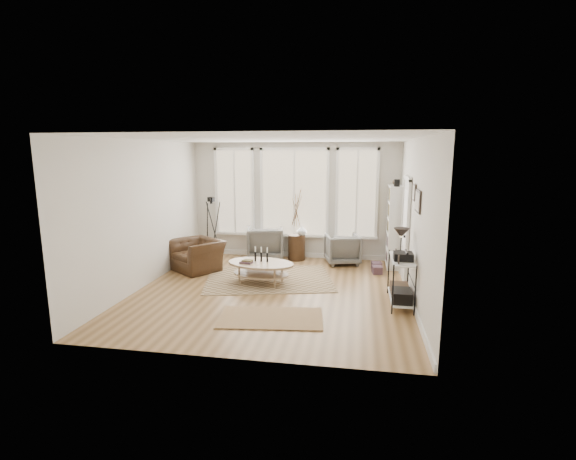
% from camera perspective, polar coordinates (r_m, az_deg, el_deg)
% --- Properties ---
extents(room, '(5.50, 5.54, 2.90)m').
position_cam_1_polar(room, '(7.89, -1.99, 1.61)').
color(room, '#9A7346').
rests_on(room, ground).
extents(bay_window, '(4.14, 0.12, 2.24)m').
position_cam_1_polar(bay_window, '(10.49, 0.86, 4.87)').
color(bay_window, '#CBB282').
rests_on(bay_window, ground).
extents(door, '(0.09, 1.06, 2.22)m').
position_cam_1_polar(door, '(8.94, 15.76, 0.31)').
color(door, silver).
rests_on(door, ground).
extents(bookcase, '(0.31, 0.85, 2.06)m').
position_cam_1_polar(bookcase, '(10.01, 14.33, 0.48)').
color(bookcase, white).
rests_on(bookcase, ground).
extents(low_shelf, '(0.38, 1.08, 1.30)m').
position_cam_1_polar(low_shelf, '(7.66, 15.22, -6.06)').
color(low_shelf, white).
rests_on(low_shelf, ground).
extents(wall_art, '(0.04, 0.88, 0.44)m').
position_cam_1_polar(wall_art, '(7.44, 17.23, 4.10)').
color(wall_art, black).
rests_on(wall_art, ground).
extents(rug_main, '(3.01, 2.52, 0.01)m').
position_cam_1_polar(rug_main, '(8.93, -2.63, -6.68)').
color(rug_main, brown).
rests_on(rug_main, ground).
extents(rug_runner, '(1.77, 1.12, 0.01)m').
position_cam_1_polar(rug_runner, '(6.92, -2.37, -11.88)').
color(rug_runner, brown).
rests_on(rug_runner, ground).
extents(coffee_table, '(1.50, 1.09, 0.64)m').
position_cam_1_polar(coffee_table, '(8.59, -3.80, -5.06)').
color(coffee_table, tan).
rests_on(coffee_table, ground).
extents(armchair_left, '(1.06, 1.08, 0.82)m').
position_cam_1_polar(armchair_left, '(10.55, -3.16, -1.71)').
color(armchair_left, '#62625E').
rests_on(armchair_left, ground).
extents(armchair_right, '(0.94, 0.96, 0.72)m').
position_cam_1_polar(armchair_right, '(10.14, 7.44, -2.59)').
color(armchair_right, '#62625E').
rests_on(armchair_right, ground).
extents(side_table, '(0.42, 0.42, 1.77)m').
position_cam_1_polar(side_table, '(10.32, 1.19, 0.53)').
color(side_table, '#382212').
rests_on(side_table, ground).
extents(vase, '(0.25, 0.25, 0.25)m').
position_cam_1_polar(vase, '(10.29, 1.90, -0.04)').
color(vase, silver).
rests_on(vase, side_table).
extents(accent_chair, '(1.41, 1.38, 0.70)m').
position_cam_1_polar(accent_chair, '(9.74, -12.33, -3.36)').
color(accent_chair, '#382212').
rests_on(accent_chair, ground).
extents(tripod_camera, '(0.55, 0.55, 1.56)m').
position_cam_1_polar(tripod_camera, '(10.66, -10.33, -0.05)').
color(tripod_camera, black).
rests_on(tripod_camera, ground).
extents(book_stack_near, '(0.25, 0.30, 0.18)m').
position_cam_1_polar(book_stack_near, '(9.79, 12.02, -4.85)').
color(book_stack_near, maroon).
rests_on(book_stack_near, ground).
extents(book_stack_far, '(0.24, 0.29, 0.17)m').
position_cam_1_polar(book_stack_far, '(9.51, 12.08, -5.33)').
color(book_stack_far, maroon).
rests_on(book_stack_far, ground).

